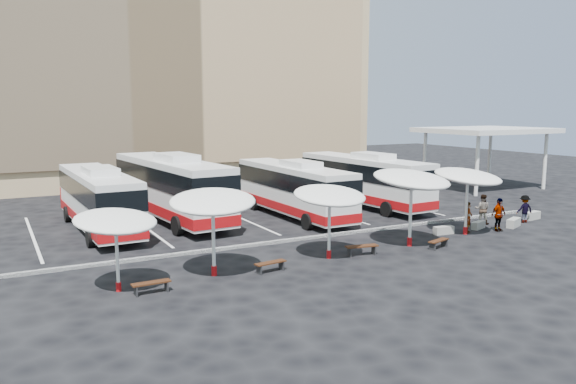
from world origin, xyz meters
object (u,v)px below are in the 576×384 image
sunshade_4 (468,177)px  conc_bench_3 (532,216)px  wood_bench_1 (270,264)px  passenger_3 (525,209)px  sunshade_2 (330,196)px  bus_0 (98,197)px  sunshade_0 (116,221)px  conc_bench_2 (514,223)px  bus_1 (171,186)px  passenger_0 (468,217)px  bus_2 (293,188)px  passenger_2 (499,215)px  conc_bench_1 (478,225)px  wood_bench_2 (362,248)px  passenger_1 (483,209)px  sunshade_3 (412,180)px  sunshade_1 (213,202)px  conc_bench_0 (444,230)px  wood_bench_0 (151,285)px  wood_bench_3 (439,242)px  bus_3 (363,178)px

sunshade_4 → conc_bench_3: 7.44m
wood_bench_1 → passenger_3: bearing=6.3°
sunshade_2 → bus_0: bearing=126.3°
bus_0 → passenger_3: bearing=-24.9°
sunshade_0 → conc_bench_2: (22.85, 0.98, -2.47)m
bus_1 → sunshade_4: bearing=-46.8°
bus_0 → passenger_3: bus_0 is taller
passenger_0 → passenger_3: bearing=-26.9°
bus_1 → conc_bench_3: 22.60m
bus_2 → passenger_2: size_ratio=6.14×
wood_bench_1 → conc_bench_1: 14.57m
wood_bench_2 → passenger_3: passenger_3 is taller
bus_2 → wood_bench_2: (-1.71, -9.90, -1.51)m
bus_2 → passenger_1: bearing=-40.1°
bus_1 → conc_bench_3: bus_1 is taller
sunshade_3 → passenger_0: 5.53m
sunshade_4 → bus_0: bearing=148.9°
passenger_1 → wood_bench_1: bearing=60.6°
sunshade_1 → conc_bench_1: 17.03m
wood_bench_1 → conc_bench_0: bearing=9.5°
sunshade_2 → wood_bench_0: size_ratio=2.36×
wood_bench_3 → conc_bench_3: 10.60m
bus_0 → sunshade_4: sunshade_4 is taller
sunshade_2 → passenger_3: sunshade_2 is taller
sunshade_4 → wood_bench_2: (-7.66, -0.96, -2.83)m
sunshade_3 → wood_bench_3: sunshade_3 is taller
wood_bench_0 → conc_bench_2: size_ratio=1.12×
bus_1 → wood_bench_3: bearing=-59.3°
sunshade_3 → wood_bench_1: sunshade_3 is taller
bus_3 → passenger_1: bearing=-76.1°
bus_1 → wood_bench_3: (9.61, -13.36, -1.82)m
wood_bench_0 → wood_bench_1: wood_bench_0 is taller
wood_bench_2 → conc_bench_1: 9.56m
conc_bench_2 → passenger_3: size_ratio=0.78×
sunshade_0 → passenger_3: 24.56m
bus_1 → wood_bench_2: (5.45, -12.66, -1.77)m
bus_0 → passenger_0: (18.02, -10.42, -1.02)m
sunshade_2 → sunshade_1: bearing=-179.7°
bus_2 → sunshade_1: bearing=-133.6°
passenger_2 → sunshade_1: bearing=178.9°
bus_1 → passenger_0: bus_1 is taller
wood_bench_0 → passenger_2: size_ratio=0.78×
sunshade_4 → conc_bench_2: sunshade_4 is taller
sunshade_2 → wood_bench_2: (1.64, -0.30, -2.57)m
wood_bench_1 → passenger_0: (13.07, 1.56, 0.54)m
conc_bench_3 → sunshade_0: bearing=-175.6°
passenger_1 → passenger_3: passenger_1 is taller
sunshade_3 → sunshade_4: size_ratio=1.06×
sunshade_4 → passenger_3: 6.05m
sunshade_1 → sunshade_2: bearing=0.3°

